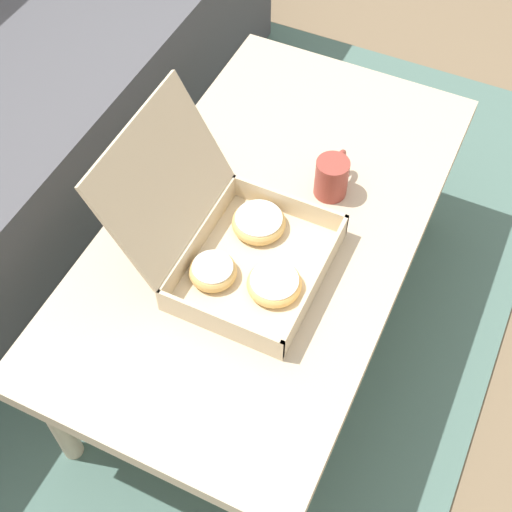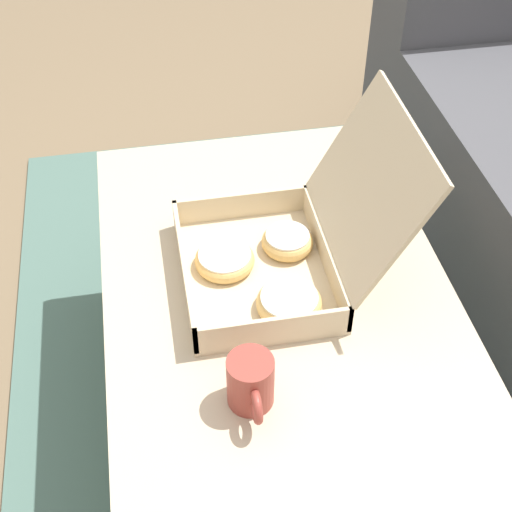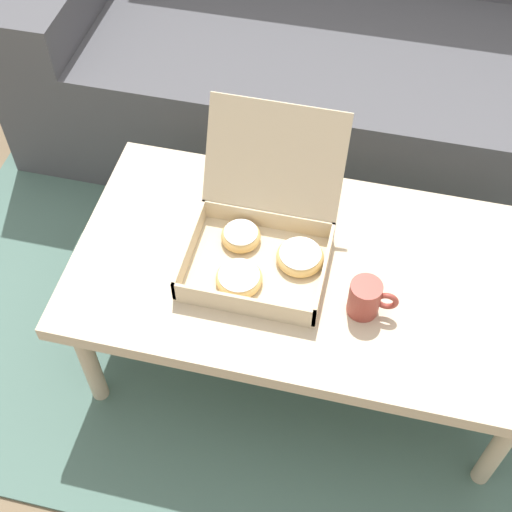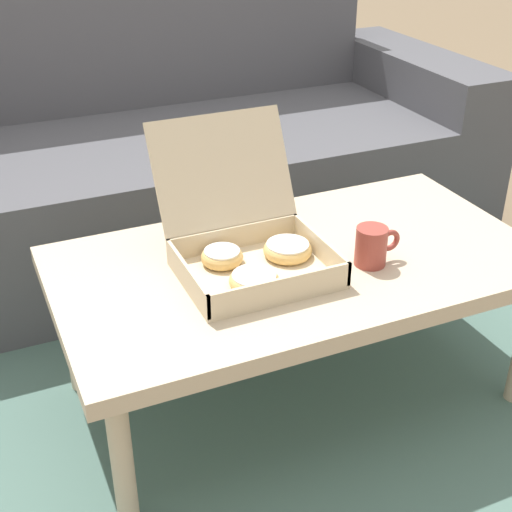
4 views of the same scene
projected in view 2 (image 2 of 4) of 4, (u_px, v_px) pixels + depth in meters
The scene contains 5 objects.
ground_plane at pixel (338, 442), 1.49m from camera, with size 12.00×12.00×0.00m, color #756047.
area_rug at pixel (474, 418), 1.52m from camera, with size 2.25×1.96×0.01m, color #4C6B60.
coffee_table at pixel (287, 339), 1.22m from camera, with size 1.11×0.61×0.40m.
pastry_box at pixel (283, 253), 1.24m from camera, with size 0.32×0.38×0.30m.
coffee_mug at pixel (251, 383), 1.05m from camera, with size 0.11×0.07×0.09m.
Camera 2 is at (0.76, -0.31, 1.31)m, focal length 50.00 mm.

